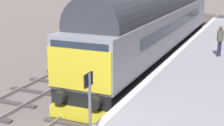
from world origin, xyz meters
TOP-DOWN VIEW (x-y plane):
  - ground_plane at (0.00, 0.00)m, footprint 140.00×140.00m
  - track_main at (0.00, -0.00)m, footprint 2.50×60.00m
  - track_adjacent_west at (-3.54, 0.00)m, footprint 2.50×60.00m
  - station_platform at (3.60, 0.00)m, footprint 4.00×44.00m
  - diesel_locomotive at (0.00, 5.54)m, footprint 2.74×20.06m
  - platform_number_sign at (2.05, -7.45)m, footprint 0.10×0.44m
  - waiting_passenger at (4.02, 4.19)m, footprint 0.42×0.49m

SIDE VIEW (x-z plane):
  - ground_plane at x=0.00m, z-range 0.00..0.00m
  - track_main at x=0.00m, z-range -0.02..0.13m
  - track_adjacent_west at x=-3.54m, z-range -0.02..0.13m
  - station_platform at x=3.60m, z-range 0.00..1.01m
  - waiting_passenger at x=4.02m, z-range 1.17..2.81m
  - platform_number_sign at x=2.05m, z-range 1.33..3.35m
  - diesel_locomotive at x=0.00m, z-range 0.15..4.83m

